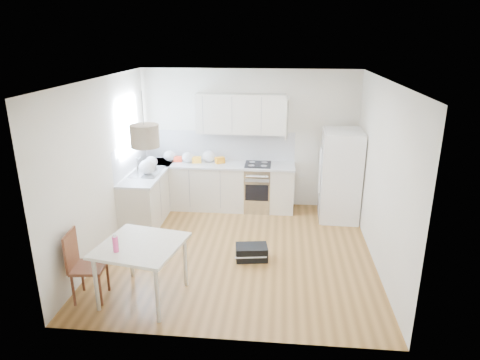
# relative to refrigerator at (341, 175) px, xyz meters

# --- Properties ---
(floor) EXTENTS (4.20, 4.20, 0.00)m
(floor) POSITION_rel_refrigerator_xyz_m (-1.76, -1.54, -0.84)
(floor) COLOR brown
(floor) RESTS_ON ground
(ceiling) EXTENTS (4.20, 4.20, 0.00)m
(ceiling) POSITION_rel_refrigerator_xyz_m (-1.76, -1.54, 1.86)
(ceiling) COLOR white
(ceiling) RESTS_ON wall_back
(wall_back) EXTENTS (4.20, 0.00, 4.20)m
(wall_back) POSITION_rel_refrigerator_xyz_m (-1.76, 0.56, 0.51)
(wall_back) COLOR silver
(wall_back) RESTS_ON floor
(wall_left) EXTENTS (0.00, 4.20, 4.20)m
(wall_left) POSITION_rel_refrigerator_xyz_m (-3.86, -1.54, 0.51)
(wall_left) COLOR silver
(wall_left) RESTS_ON floor
(wall_right) EXTENTS (0.00, 4.20, 4.20)m
(wall_right) POSITION_rel_refrigerator_xyz_m (0.34, -1.54, 0.51)
(wall_right) COLOR silver
(wall_right) RESTS_ON floor
(window_glassblock) EXTENTS (0.02, 1.00, 1.00)m
(window_glassblock) POSITION_rel_refrigerator_xyz_m (-3.84, -0.39, 0.91)
(window_glassblock) COLOR #BFE0F9
(window_glassblock) RESTS_ON wall_left
(cabinets_back) EXTENTS (3.00, 0.60, 0.88)m
(cabinets_back) POSITION_rel_refrigerator_xyz_m (-2.36, 0.26, -0.40)
(cabinets_back) COLOR silver
(cabinets_back) RESTS_ON floor
(cabinets_left) EXTENTS (0.60, 1.80, 0.88)m
(cabinets_left) POSITION_rel_refrigerator_xyz_m (-3.56, -0.34, -0.40)
(cabinets_left) COLOR silver
(cabinets_left) RESTS_ON floor
(counter_back) EXTENTS (3.02, 0.64, 0.04)m
(counter_back) POSITION_rel_refrigerator_xyz_m (-2.36, 0.26, 0.06)
(counter_back) COLOR silver
(counter_back) RESTS_ON cabinets_back
(counter_left) EXTENTS (0.64, 1.82, 0.04)m
(counter_left) POSITION_rel_refrigerator_xyz_m (-3.56, -0.34, 0.06)
(counter_left) COLOR silver
(counter_left) RESTS_ON cabinets_left
(backsplash_back) EXTENTS (3.00, 0.01, 0.58)m
(backsplash_back) POSITION_rel_refrigerator_xyz_m (-2.36, 0.56, 0.37)
(backsplash_back) COLOR silver
(backsplash_back) RESTS_ON wall_back
(backsplash_left) EXTENTS (0.01, 1.80, 0.58)m
(backsplash_left) POSITION_rel_refrigerator_xyz_m (-3.85, -0.34, 0.37)
(backsplash_left) COLOR silver
(backsplash_left) RESTS_ON wall_left
(upper_cabinets) EXTENTS (1.70, 0.32, 0.75)m
(upper_cabinets) POSITION_rel_refrigerator_xyz_m (-1.91, 0.40, 1.04)
(upper_cabinets) COLOR silver
(upper_cabinets) RESTS_ON wall_back
(range_oven) EXTENTS (0.50, 0.61, 0.88)m
(range_oven) POSITION_rel_refrigerator_xyz_m (-1.56, 0.26, -0.40)
(range_oven) COLOR #B7BABC
(range_oven) RESTS_ON floor
(sink) EXTENTS (0.50, 0.80, 0.16)m
(sink) POSITION_rel_refrigerator_xyz_m (-3.56, -0.39, 0.08)
(sink) COLOR #B7BABC
(sink) RESTS_ON counter_left
(refrigerator) EXTENTS (0.84, 0.86, 1.67)m
(refrigerator) POSITION_rel_refrigerator_xyz_m (0.00, 0.00, 0.00)
(refrigerator) COLOR white
(refrigerator) RESTS_ON floor
(dining_table) EXTENTS (1.16, 1.16, 0.78)m
(dining_table) POSITION_rel_refrigerator_xyz_m (-2.87, -2.91, -0.14)
(dining_table) COLOR beige
(dining_table) RESTS_ON floor
(dining_chair) EXTENTS (0.44, 0.44, 0.96)m
(dining_chair) POSITION_rel_refrigerator_xyz_m (-3.55, -3.00, -0.36)
(dining_chair) COLOR #492616
(dining_chair) RESTS_ON floor
(drink_bottle) EXTENTS (0.08, 0.08, 0.24)m
(drink_bottle) POSITION_rel_refrigerator_xyz_m (-3.10, -3.13, 0.06)
(drink_bottle) COLOR #EE4288
(drink_bottle) RESTS_ON dining_table
(gym_bag) EXTENTS (0.52, 0.38, 0.22)m
(gym_bag) POSITION_rel_refrigerator_xyz_m (-1.53, -1.76, -0.73)
(gym_bag) COLOR black
(gym_bag) RESTS_ON floor
(pendant_lamp) EXTENTS (0.43, 0.43, 0.26)m
(pendant_lamp) POSITION_rel_refrigerator_xyz_m (-2.72, -2.88, 1.34)
(pendant_lamp) COLOR tan
(pendant_lamp) RESTS_ON ceiling
(grocery_bag_a) EXTENTS (0.24, 0.20, 0.22)m
(grocery_bag_a) POSITION_rel_refrigerator_xyz_m (-3.31, 0.33, 0.19)
(grocery_bag_a) COLOR silver
(grocery_bag_a) RESTS_ON counter_back
(grocery_bag_b) EXTENTS (0.23, 0.20, 0.21)m
(grocery_bag_b) POSITION_rel_refrigerator_xyz_m (-2.93, 0.27, 0.19)
(grocery_bag_b) COLOR silver
(grocery_bag_b) RESTS_ON counter_back
(grocery_bag_c) EXTENTS (0.26, 0.22, 0.23)m
(grocery_bag_c) POSITION_rel_refrigerator_xyz_m (-2.52, 0.35, 0.20)
(grocery_bag_c) COLOR silver
(grocery_bag_c) RESTS_ON counter_back
(grocery_bag_d) EXTENTS (0.23, 0.20, 0.21)m
(grocery_bag_d) POSITION_rel_refrigerator_xyz_m (-3.55, -0.09, 0.19)
(grocery_bag_d) COLOR silver
(grocery_bag_d) RESTS_ON counter_back
(grocery_bag_e) EXTENTS (0.29, 0.25, 0.26)m
(grocery_bag_e) POSITION_rel_refrigerator_xyz_m (-3.50, -0.51, 0.21)
(grocery_bag_e) COLOR silver
(grocery_bag_e) RESTS_ON counter_left
(snack_orange) EXTENTS (0.21, 0.19, 0.12)m
(snack_orange) POSITION_rel_refrigerator_xyz_m (-2.30, 0.29, 0.14)
(snack_orange) COLOR orange
(snack_orange) RESTS_ON counter_back
(snack_yellow) EXTENTS (0.19, 0.13, 0.12)m
(snack_yellow) POSITION_rel_refrigerator_xyz_m (-2.76, 0.27, 0.14)
(snack_yellow) COLOR #FFAC28
(snack_yellow) RESTS_ON counter_back
(snack_red) EXTENTS (0.16, 0.10, 0.11)m
(snack_red) POSITION_rel_refrigerator_xyz_m (-3.14, 0.31, 0.14)
(snack_red) COLOR red
(snack_red) RESTS_ON counter_back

